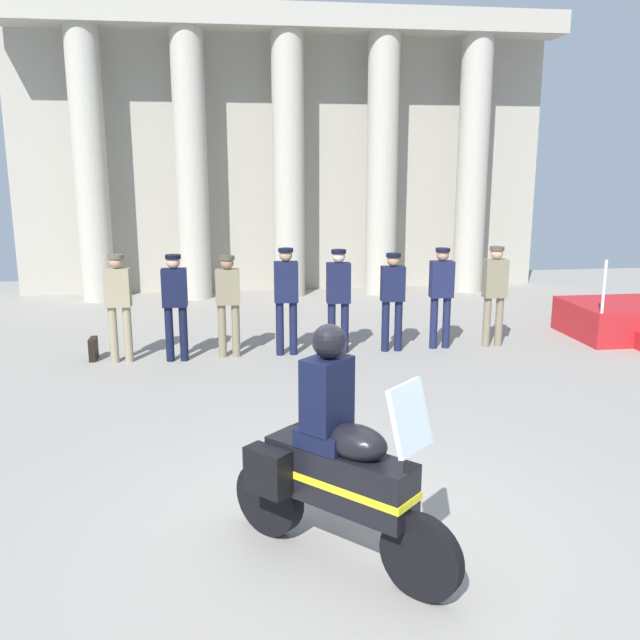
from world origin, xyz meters
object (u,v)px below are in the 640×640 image
at_px(officer_in_row_7, 495,288).
at_px(officer_in_row_5, 393,294).
at_px(officer_in_row_1, 175,299).
at_px(officer_in_row_2, 228,298).
at_px(officer_in_row_6, 441,290).
at_px(motorcycle_with_rider, 332,465).
at_px(briefcase_on_ground, 93,349).
at_px(officer_in_row_4, 338,293).
at_px(officer_in_row_0, 118,299).
at_px(officer_in_row_3, 286,293).

bearing_deg(officer_in_row_7, officer_in_row_5, 3.63).
bearing_deg(officer_in_row_1, officer_in_row_2, -169.87).
height_order(officer_in_row_6, motorcycle_with_rider, motorcycle_with_rider).
relative_size(officer_in_row_5, officer_in_row_7, 0.96).
distance_m(officer_in_row_1, briefcase_on_ground, 1.58).
height_order(officer_in_row_6, briefcase_on_ground, officer_in_row_6).
xyz_separation_m(officer_in_row_4, briefcase_on_ground, (-3.94, 0.11, -0.83)).
xyz_separation_m(officer_in_row_5, officer_in_row_6, (0.85, 0.07, 0.04)).
bearing_deg(officer_in_row_2, officer_in_row_0, 4.33).
relative_size(officer_in_row_1, officer_in_row_2, 1.03).
xyz_separation_m(officer_in_row_0, officer_in_row_4, (3.47, 0.08, 0.00)).
distance_m(officer_in_row_2, officer_in_row_6, 3.54).
height_order(officer_in_row_0, briefcase_on_ground, officer_in_row_0).
height_order(officer_in_row_1, motorcycle_with_rider, motorcycle_with_rider).
relative_size(officer_in_row_2, officer_in_row_5, 1.00).
bearing_deg(officer_in_row_1, officer_in_row_6, -175.98).
bearing_deg(officer_in_row_5, officer_in_row_6, -173.70).
bearing_deg(officer_in_row_7, officer_in_row_4, 2.85).
distance_m(officer_in_row_3, officer_in_row_7, 3.54).
xyz_separation_m(officer_in_row_0, briefcase_on_ground, (-0.47, 0.19, -0.83)).
height_order(officer_in_row_0, officer_in_row_7, officer_in_row_7).
bearing_deg(motorcycle_with_rider, officer_in_row_0, 158.26).
relative_size(officer_in_row_1, motorcycle_with_rider, 0.89).
distance_m(officer_in_row_0, briefcase_on_ground, 0.97).
distance_m(officer_in_row_0, officer_in_row_1, 0.86).
relative_size(officer_in_row_6, motorcycle_with_rider, 0.90).
bearing_deg(officer_in_row_3, officer_in_row_0, 3.29).
relative_size(officer_in_row_4, officer_in_row_7, 1.00).
xyz_separation_m(officer_in_row_1, officer_in_row_7, (5.30, 0.18, 0.01)).
height_order(officer_in_row_2, officer_in_row_6, officer_in_row_6).
relative_size(officer_in_row_1, officer_in_row_3, 0.97).
xyz_separation_m(officer_in_row_1, officer_in_row_2, (0.82, 0.12, -0.03)).
distance_m(officer_in_row_3, officer_in_row_5, 1.76).
height_order(officer_in_row_3, motorcycle_with_rider, motorcycle_with_rider).
distance_m(officer_in_row_2, motorcycle_with_rider, 6.06).
relative_size(officer_in_row_6, briefcase_on_ground, 4.73).
relative_size(officer_in_row_4, officer_in_row_5, 1.05).
bearing_deg(officer_in_row_3, officer_in_row_1, 5.53).
bearing_deg(officer_in_row_4, officer_in_row_6, -176.27).
height_order(officer_in_row_0, officer_in_row_3, officer_in_row_3).
height_order(officer_in_row_2, motorcycle_with_rider, motorcycle_with_rider).
distance_m(officer_in_row_0, officer_in_row_3, 2.62).
height_order(officer_in_row_2, officer_in_row_4, officer_in_row_4).
xyz_separation_m(officer_in_row_5, motorcycle_with_rider, (-1.95, -6.01, -0.17)).
height_order(officer_in_row_7, briefcase_on_ground, officer_in_row_7).
relative_size(officer_in_row_1, officer_in_row_5, 1.03).
bearing_deg(officer_in_row_6, motorcycle_with_rider, 66.82).
xyz_separation_m(officer_in_row_2, officer_in_row_7, (4.47, 0.06, 0.04)).
bearing_deg(officer_in_row_4, officer_in_row_2, 1.45).
relative_size(officer_in_row_2, motorcycle_with_rider, 0.87).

